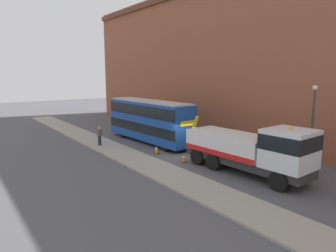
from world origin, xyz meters
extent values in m
plane|color=#4C4C51|center=(0.00, 0.00, 0.00)|extent=(120.00, 120.00, 0.00)
cube|color=gray|center=(0.00, -4.20, 0.07)|extent=(60.00, 2.80, 0.15)
cube|color=#935138|center=(0.00, 7.23, 8.00)|extent=(60.00, 1.20, 16.00)
cube|color=#2D2D2D|center=(5.36, 0.24, 0.85)|extent=(9.09, 2.59, 0.55)
cube|color=silver|center=(8.56, 0.37, 2.28)|extent=(2.71, 2.71, 2.30)
cube|color=black|center=(8.56, 0.37, 2.73)|extent=(2.73, 2.73, 0.90)
cube|color=silver|center=(4.06, 0.18, 1.83)|extent=(6.20, 2.86, 1.40)
cube|color=red|center=(4.06, 0.18, 1.31)|extent=(6.21, 2.91, 0.36)
cylinder|color=#B79914|center=(0.36, 0.02, 2.13)|extent=(1.24, 0.33, 2.52)
sphere|color=orange|center=(8.56, 0.37, 3.55)|extent=(0.24, 0.24, 0.24)
cylinder|color=black|center=(8.61, 1.48, 0.58)|extent=(1.17, 0.39, 1.16)
cylinder|color=black|center=(8.71, -0.73, 0.58)|extent=(1.17, 0.39, 1.16)
cylinder|color=black|center=(3.62, 1.27, 0.58)|extent=(1.17, 0.39, 1.16)
cylinder|color=black|center=(3.71, -0.95, 0.58)|extent=(1.17, 0.39, 1.16)
cylinder|color=black|center=(2.02, 1.20, 0.58)|extent=(1.17, 0.39, 1.16)
cylinder|color=black|center=(2.11, -1.01, 0.58)|extent=(1.17, 0.39, 1.16)
cube|color=#19479E|center=(-6.36, 0.24, 1.29)|extent=(11.10, 2.96, 1.90)
cube|color=#19479E|center=(-6.36, 0.24, 3.09)|extent=(10.87, 2.85, 1.70)
cube|color=black|center=(-6.36, 0.24, 1.54)|extent=(10.99, 3.01, 0.90)
cube|color=black|center=(-6.36, 0.24, 3.19)|extent=(10.77, 3.00, 1.00)
cube|color=#B2B2B2|center=(-6.36, 0.24, 4.00)|extent=(10.65, 2.75, 0.12)
cube|color=yellow|center=(-0.85, 0.47, 2.54)|extent=(0.12, 1.50, 0.44)
cylinder|color=black|center=(-2.51, 1.48, 0.52)|extent=(1.05, 0.34, 1.04)
cylinder|color=black|center=(-2.42, -0.68, 0.52)|extent=(1.05, 0.34, 1.04)
cylinder|color=black|center=(-9.71, 1.18, 0.52)|extent=(1.05, 0.34, 1.04)
cylinder|color=black|center=(-9.61, -0.98, 0.52)|extent=(1.05, 0.34, 1.04)
cylinder|color=#232333|center=(-7.33, -4.56, 0.57)|extent=(0.42, 0.42, 0.85)
cube|color=brown|center=(-7.33, -4.56, 1.31)|extent=(0.44, 0.48, 0.62)
sphere|color=tan|center=(-7.33, -4.56, 1.74)|extent=(0.24, 0.24, 0.24)
cone|color=orange|center=(-2.22, -1.74, 0.36)|extent=(0.32, 0.32, 0.72)
cylinder|color=white|center=(-2.22, -1.74, 0.40)|extent=(0.21, 0.21, 0.10)
cube|color=black|center=(-2.22, -1.74, 0.02)|extent=(0.36, 0.36, 0.04)
cone|color=orange|center=(1.09, -1.46, 0.36)|extent=(0.32, 0.32, 0.72)
cylinder|color=white|center=(1.09, -1.46, 0.40)|extent=(0.21, 0.21, 0.10)
cube|color=black|center=(1.09, -1.46, 0.02)|extent=(0.36, 0.36, 0.04)
cylinder|color=#38383D|center=(7.33, 5.03, 2.75)|extent=(0.16, 0.16, 5.50)
sphere|color=#EAE5C6|center=(7.33, 5.03, 5.65)|extent=(0.36, 0.36, 0.36)
camera|label=1|loc=(18.21, -15.49, 6.61)|focal=32.33mm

